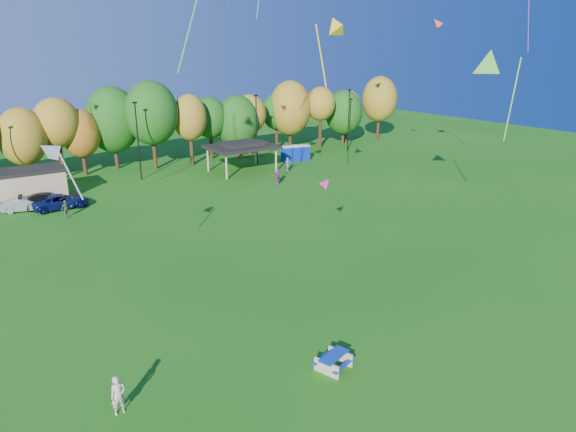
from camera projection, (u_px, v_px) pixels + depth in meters
ground at (349, 331)px, 28.46m from camera, size 160.00×160.00×0.00m
tree_line at (97, 126)px, 61.82m from camera, size 93.57×10.55×11.15m
lamp_posts at (138, 139)px, 59.42m from camera, size 64.50×0.25×9.09m
utility_building at (32, 184)px, 52.46m from camera, size 6.30×4.30×3.25m
pavilion at (242, 146)px, 63.99m from camera, size 8.20×6.20×3.77m
porta_potties at (295, 153)px, 70.47m from camera, size 3.75×1.83×2.18m
picnic_table at (334, 361)px, 25.00m from camera, size 2.07×1.88×0.75m
kite_flyer at (118, 395)px, 21.80m from camera, size 0.67×0.46×1.79m
car_b at (25, 204)px, 49.06m from camera, size 4.34×2.44×1.35m
car_c at (61, 201)px, 49.82m from camera, size 5.24×2.51×1.44m
car_d at (49, 200)px, 50.06m from camera, size 5.46×2.95×1.50m
far_person_0 at (287, 164)px, 64.99m from camera, size 0.51×0.69×1.72m
far_person_2 at (66, 209)px, 47.08m from camera, size 1.03×0.89×1.66m
far_person_3 at (278, 176)px, 58.62m from camera, size 1.12×1.79×1.84m
kite_3 at (437, 23)px, 55.51m from camera, size 1.73×1.72×1.38m
kite_6 at (489, 59)px, 39.16m from camera, size 4.39×4.25×8.02m
kite_9 at (49, 151)px, 25.79m from camera, size 2.22×1.46×3.48m
kite_10 at (335, 25)px, 38.38m from camera, size 1.67×3.45×5.59m
kite_14 at (326, 183)px, 35.97m from camera, size 1.18×0.98×1.04m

